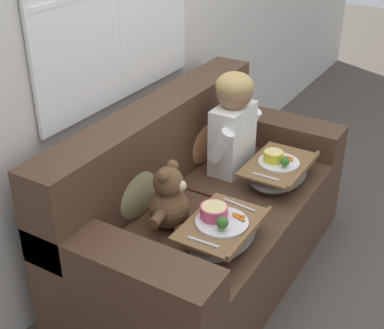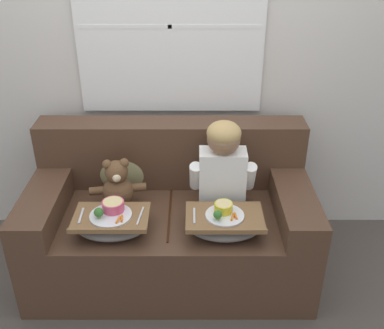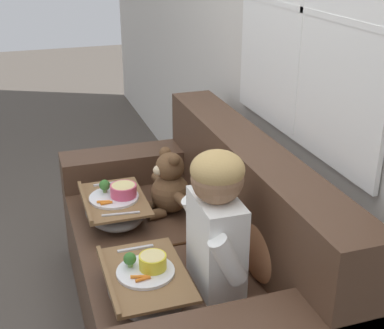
{
  "view_description": "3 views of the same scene",
  "coord_description": "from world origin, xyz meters",
  "px_view_note": "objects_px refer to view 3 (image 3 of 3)",
  "views": [
    {
      "loc": [
        -2.02,
        -1.1,
        1.93
      ],
      "look_at": [
        -0.13,
        0.04,
        0.71
      ],
      "focal_mm": 50.0,
      "sensor_mm": 36.0,
      "label": 1
    },
    {
      "loc": [
        0.13,
        -2.27,
        2.04
      ],
      "look_at": [
        0.12,
        -0.0,
        0.78
      ],
      "focal_mm": 42.0,
      "sensor_mm": 36.0,
      "label": 2
    },
    {
      "loc": [
        1.93,
        -0.58,
        1.74
      ],
      "look_at": [
        -0.12,
        0.09,
        0.79
      ],
      "focal_mm": 50.0,
      "sensor_mm": 36.0,
      "label": 3
    }
  ],
  "objects_px": {
    "throw_pillow_behind_child": "(265,238)",
    "teddy_bear": "(169,186)",
    "couch": "(193,268)",
    "throw_pillow_behind_teddy": "(210,174)",
    "lap_tray_teddy": "(115,207)",
    "lap_tray_child": "(146,283)",
    "child_figure": "(216,215)"
  },
  "relations": [
    {
      "from": "teddy_bear",
      "to": "lap_tray_child",
      "type": "distance_m",
      "value": 0.69
    },
    {
      "from": "throw_pillow_behind_child",
      "to": "throw_pillow_behind_teddy",
      "type": "relative_size",
      "value": 0.99
    },
    {
      "from": "couch",
      "to": "throw_pillow_behind_child",
      "type": "distance_m",
      "value": 0.48
    },
    {
      "from": "throw_pillow_behind_teddy",
      "to": "teddy_bear",
      "type": "relative_size",
      "value": 1.06
    },
    {
      "from": "throw_pillow_behind_teddy",
      "to": "child_figure",
      "type": "distance_m",
      "value": 0.68
    },
    {
      "from": "couch",
      "to": "lap_tray_child",
      "type": "height_order",
      "value": "couch"
    },
    {
      "from": "throw_pillow_behind_child",
      "to": "child_figure",
      "type": "relative_size",
      "value": 0.65
    },
    {
      "from": "throw_pillow_behind_child",
      "to": "teddy_bear",
      "type": "height_order",
      "value": "throw_pillow_behind_child"
    },
    {
      "from": "couch",
      "to": "throw_pillow_behind_teddy",
      "type": "height_order",
      "value": "couch"
    },
    {
      "from": "teddy_bear",
      "to": "lap_tray_child",
      "type": "bearing_deg",
      "value": -23.32
    },
    {
      "from": "child_figure",
      "to": "lap_tray_teddy",
      "type": "height_order",
      "value": "child_figure"
    },
    {
      "from": "child_figure",
      "to": "lap_tray_child",
      "type": "bearing_deg",
      "value": -90.15
    },
    {
      "from": "throw_pillow_behind_teddy",
      "to": "lap_tray_teddy",
      "type": "distance_m",
      "value": 0.49
    },
    {
      "from": "couch",
      "to": "throw_pillow_behind_teddy",
      "type": "distance_m",
      "value": 0.48
    },
    {
      "from": "throw_pillow_behind_child",
      "to": "teddy_bear",
      "type": "relative_size",
      "value": 1.05
    },
    {
      "from": "throw_pillow_behind_child",
      "to": "lap_tray_child",
      "type": "bearing_deg",
      "value": -90.09
    },
    {
      "from": "lap_tray_teddy",
      "to": "throw_pillow_behind_teddy",
      "type": "bearing_deg",
      "value": 90.01
    },
    {
      "from": "throw_pillow_behind_child",
      "to": "child_figure",
      "type": "xyz_separation_m",
      "value": [
        -0.0,
        -0.21,
        0.14
      ]
    },
    {
      "from": "couch",
      "to": "child_figure",
      "type": "relative_size",
      "value": 3.05
    },
    {
      "from": "throw_pillow_behind_child",
      "to": "child_figure",
      "type": "distance_m",
      "value": 0.25
    },
    {
      "from": "throw_pillow_behind_teddy",
      "to": "lap_tray_teddy",
      "type": "height_order",
      "value": "throw_pillow_behind_teddy"
    },
    {
      "from": "throw_pillow_behind_child",
      "to": "throw_pillow_behind_teddy",
      "type": "xyz_separation_m",
      "value": [
        -0.63,
        0.0,
        0.0
      ]
    },
    {
      "from": "couch",
      "to": "child_figure",
      "type": "bearing_deg",
      "value": -2.18
    },
    {
      "from": "lap_tray_child",
      "to": "lap_tray_teddy",
      "type": "bearing_deg",
      "value": 179.83
    },
    {
      "from": "throw_pillow_behind_child",
      "to": "lap_tray_child",
      "type": "relative_size",
      "value": 0.84
    },
    {
      "from": "couch",
      "to": "throw_pillow_behind_teddy",
      "type": "bearing_deg",
      "value": 148.26
    },
    {
      "from": "teddy_bear",
      "to": "couch",
      "type": "bearing_deg",
      "value": 2.8
    },
    {
      "from": "lap_tray_teddy",
      "to": "teddy_bear",
      "type": "bearing_deg",
      "value": 89.86
    },
    {
      "from": "throw_pillow_behind_teddy",
      "to": "child_figure",
      "type": "height_order",
      "value": "child_figure"
    },
    {
      "from": "throw_pillow_behind_child",
      "to": "lap_tray_teddy",
      "type": "relative_size",
      "value": 0.86
    },
    {
      "from": "throw_pillow_behind_teddy",
      "to": "lap_tray_child",
      "type": "bearing_deg",
      "value": -37.41
    },
    {
      "from": "couch",
      "to": "lap_tray_teddy",
      "type": "distance_m",
      "value": 0.47
    }
  ]
}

